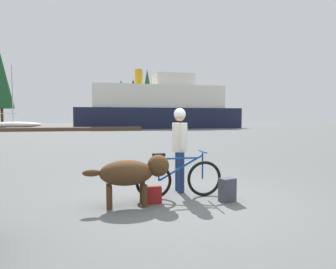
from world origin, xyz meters
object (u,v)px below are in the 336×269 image
object	(u,v)px
ferry_boat	(158,108)
handbag_pannier	(152,195)
person_cyclist	(180,141)
backpack	(227,190)
dog	(132,172)
sailboat_moored	(13,124)
bicycle	(179,178)

from	to	relation	value
ferry_boat	handbag_pannier	bearing A→B (deg)	-100.98
person_cyclist	backpack	distance (m)	1.40
dog	sailboat_moored	distance (m)	44.24
backpack	person_cyclist	bearing A→B (deg)	127.38
person_cyclist	ferry_boat	size ratio (longest dim) A/B	0.08
bicycle	backpack	world-z (taller)	bicycle
bicycle	sailboat_moored	size ratio (longest dim) A/B	0.19
handbag_pannier	bicycle	bearing A→B (deg)	24.22
backpack	ferry_boat	size ratio (longest dim) A/B	0.02
bicycle	sailboat_moored	distance (m)	44.26
person_cyclist	backpack	bearing A→B (deg)	-52.62
dog	handbag_pannier	size ratio (longest dim) A/B	4.76
bicycle	backpack	size ratio (longest dim) A/B	3.95
bicycle	person_cyclist	world-z (taller)	person_cyclist
dog	handbag_pannier	distance (m)	0.57
bicycle	ferry_boat	world-z (taller)	ferry_boat
person_cyclist	handbag_pannier	size ratio (longest dim) A/B	5.49
person_cyclist	sailboat_moored	bearing A→B (deg)	109.39
person_cyclist	dog	bearing A→B (deg)	-145.19
dog	person_cyclist	bearing A→B (deg)	34.81
bicycle	person_cyclist	bearing A→B (deg)	72.95
person_cyclist	sailboat_moored	distance (m)	43.88
dog	sailboat_moored	bearing A→B (deg)	107.77
backpack	ferry_boat	world-z (taller)	ferry_boat
backpack	ferry_boat	distance (m)	37.77
bicycle	backpack	xyz separation A→B (m)	(0.82, -0.44, -0.16)
bicycle	handbag_pannier	world-z (taller)	bicycle
sailboat_moored	handbag_pannier	bearing A→B (deg)	-71.76
person_cyclist	backpack	size ratio (longest dim) A/B	4.03
person_cyclist	ferry_boat	world-z (taller)	ferry_boat
bicycle	handbag_pannier	size ratio (longest dim) A/B	5.38
backpack	handbag_pannier	xyz separation A→B (m)	(-1.38, 0.19, -0.07)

